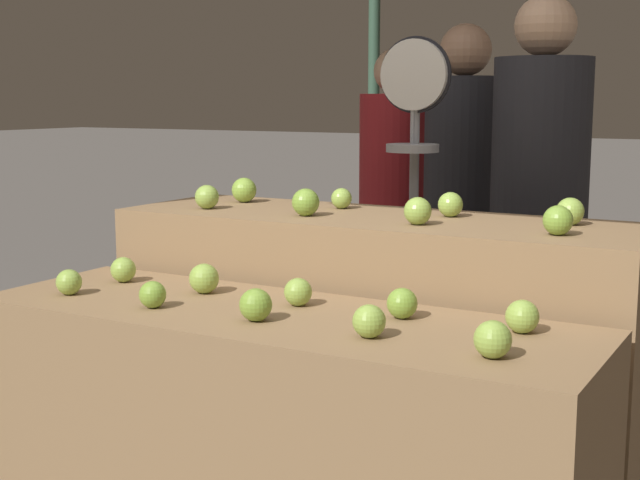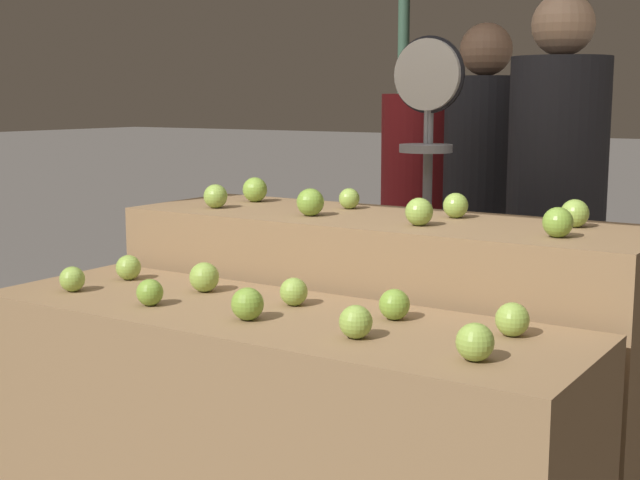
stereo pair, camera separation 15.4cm
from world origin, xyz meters
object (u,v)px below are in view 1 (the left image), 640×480
object	(u,v)px
person_vendor_at_scale	(539,193)
person_customer_right	(394,193)
produce_scale	(413,155)
person_customer_left	(462,189)

from	to	relation	value
person_vendor_at_scale	person_customer_right	xyz separation A→B (m)	(-0.85, 0.50, -0.09)
produce_scale	person_customer_left	xyz separation A→B (m)	(-0.04, 0.63, -0.19)
produce_scale	person_vendor_at_scale	xyz separation A→B (m)	(0.40, 0.32, -0.15)
person_customer_left	person_customer_right	size ratio (longest dim) A/B	1.05
person_customer_left	person_customer_right	world-z (taller)	person_customer_left
produce_scale	person_vendor_at_scale	size ratio (longest dim) A/B	0.91
produce_scale	person_vendor_at_scale	bearing A→B (deg)	39.36
produce_scale	person_customer_right	world-z (taller)	person_customer_right
person_customer_left	person_customer_right	distance (m)	0.46
produce_scale	person_customer_right	xyz separation A→B (m)	(-0.46, 0.83, -0.24)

